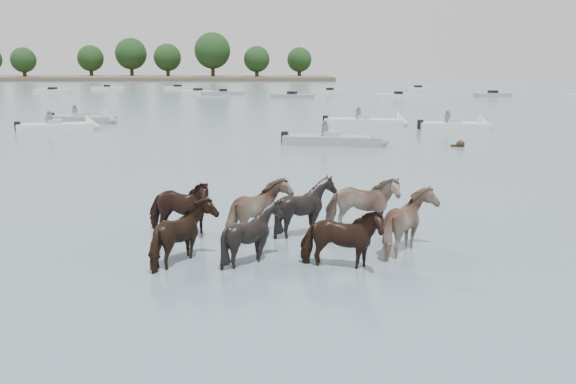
{
  "coord_description": "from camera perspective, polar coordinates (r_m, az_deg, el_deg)",
  "views": [
    {
      "loc": [
        0.48,
        -12.79,
        4.22
      ],
      "look_at": [
        0.28,
        1.83,
        1.1
      ],
      "focal_mm": 37.58,
      "sensor_mm": 36.0,
      "label": 1
    }
  ],
  "objects": [
    {
      "name": "motorboat_a",
      "position": [
        41.61,
        -20.05,
        5.8
      ],
      "size": [
        5.28,
        2.98,
        1.92
      ],
      "rotation": [
        0.0,
        0.0,
        0.29
      ],
      "color": "silver",
      "rests_on": "ground"
    },
    {
      "name": "motorboat_c",
      "position": [
        42.58,
        8.27,
        6.52
      ],
      "size": [
        6.11,
        2.63,
        1.92
      ],
      "rotation": [
        0.0,
        0.0,
        -0.18
      ],
      "color": "silver",
      "rests_on": "ground"
    },
    {
      "name": "motorboat_b",
      "position": [
        32.16,
        5.6,
        4.84
      ],
      "size": [
        5.87,
        2.53,
        1.92
      ],
      "rotation": [
        0.0,
        0.0,
        -0.17
      ],
      "color": "gray",
      "rests_on": "ground"
    },
    {
      "name": "treeline",
      "position": [
        178.64,
        -22.79,
        11.82
      ],
      "size": [
        147.98,
        22.16,
        12.31
      ],
      "color": "#382619",
      "rests_on": "ground"
    },
    {
      "name": "motorboat_d",
      "position": [
        41.08,
        16.34,
        5.97
      ],
      "size": [
        4.94,
        1.72,
        1.92
      ],
      "rotation": [
        0.0,
        0.0,
        -0.03
      ],
      "color": "silver",
      "rests_on": "ground"
    },
    {
      "name": "distant_flotilla",
      "position": [
        86.13,
        -0.01,
        9.4
      ],
      "size": [
        103.8,
        28.03,
        0.93
      ],
      "color": "gray",
      "rests_on": "ground"
    },
    {
      "name": "motorboat_f",
      "position": [
        46.7,
        -18.23,
        6.53
      ],
      "size": [
        5.72,
        2.96,
        1.92
      ],
      "rotation": [
        0.0,
        0.0,
        -0.26
      ],
      "color": "gray",
      "rests_on": "ground"
    },
    {
      "name": "shoreline",
      "position": [
        177.43,
        -22.98,
        9.9
      ],
      "size": [
        160.0,
        30.0,
        1.0
      ],
      "primitive_type": "cube",
      "color": "#4C4233",
      "rests_on": "ground"
    },
    {
      "name": "pony_herd",
      "position": [
        14.15,
        0.21,
        -2.73
      ],
      "size": [
        7.38,
        4.15,
        1.63
      ],
      "color": "black",
      "rests_on": "ground"
    },
    {
      "name": "swimming_pony",
      "position": [
        32.66,
        15.92,
        4.33
      ],
      "size": [
        0.72,
        0.44,
        0.44
      ],
      "color": "black",
      "rests_on": "ground"
    },
    {
      "name": "ground",
      "position": [
        13.48,
        -1.3,
        -6.21
      ],
      "size": [
        400.0,
        400.0,
        0.0
      ],
      "primitive_type": "plane",
      "color": "slate",
      "rests_on": "ground"
    }
  ]
}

